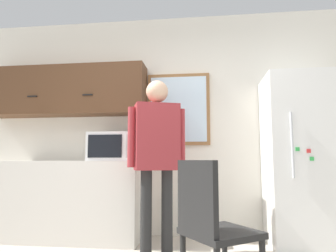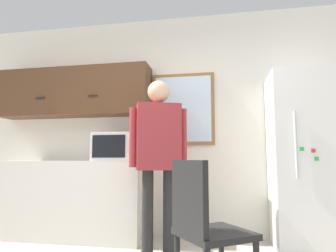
{
  "view_description": "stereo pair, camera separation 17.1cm",
  "coord_description": "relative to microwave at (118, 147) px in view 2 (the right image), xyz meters",
  "views": [
    {
      "loc": [
        0.49,
        -1.57,
        0.89
      ],
      "look_at": [
        0.16,
        1.13,
        1.2
      ],
      "focal_mm": 32.0,
      "sensor_mm": 36.0,
      "label": 1
    },
    {
      "loc": [
        0.66,
        -1.55,
        0.89
      ],
      "look_at": [
        0.16,
        1.13,
        1.2
      ],
      "focal_mm": 32.0,
      "sensor_mm": 36.0,
      "label": 2
    }
  ],
  "objects": [
    {
      "name": "back_wall",
      "position": [
        0.53,
        0.38,
        0.31
      ],
      "size": [
        6.0,
        0.06,
        2.7
      ],
      "color": "silver",
      "rests_on": "ground_plane"
    },
    {
      "name": "counter",
      "position": [
        -0.68,
        0.04,
        -0.6
      ],
      "size": [
        1.98,
        0.6,
        0.88
      ],
      "color": "silver",
      "rests_on": "ground_plane"
    },
    {
      "name": "upper_cabinets",
      "position": [
        -0.68,
        0.18,
        0.7
      ],
      "size": [
        1.98,
        0.35,
        0.6
      ],
      "color": "#51331E"
    },
    {
      "name": "microwave",
      "position": [
        0.0,
        0.0,
        0.0
      ],
      "size": [
        0.53,
        0.37,
        0.32
      ],
      "color": "white",
      "rests_on": "counter"
    },
    {
      "name": "person",
      "position": [
        0.55,
        -0.36,
        -0.01
      ],
      "size": [
        0.55,
        0.36,
        1.69
      ],
      "rotation": [
        0.0,
        0.0,
        0.36
      ],
      "color": "black",
      "rests_on": "ground_plane"
    },
    {
      "name": "refrigerator",
      "position": [
        2.06,
        0.01,
        -0.15
      ],
      "size": [
        0.78,
        0.68,
        1.79
      ],
      "color": "white",
      "rests_on": "ground_plane"
    },
    {
      "name": "chair",
      "position": [
        1.05,
        -1.28,
        -0.55
      ],
      "size": [
        0.59,
        0.59,
        0.89
      ],
      "rotation": [
        0.0,
        0.0,
        2.21
      ],
      "color": "black",
      "rests_on": "ground_plane"
    },
    {
      "name": "window",
      "position": [
        0.7,
        0.33,
        0.47
      ],
      "size": [
        0.77,
        0.05,
        0.89
      ],
      "color": "olive"
    }
  ]
}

